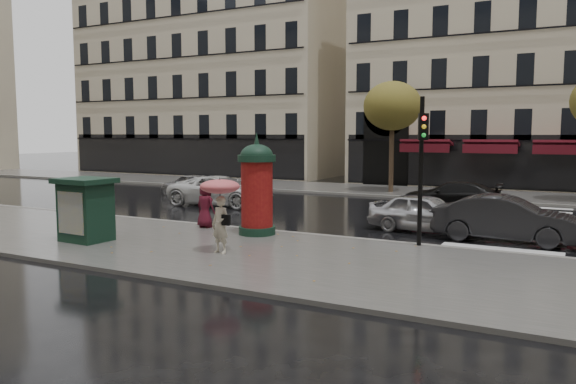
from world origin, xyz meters
The scene contains 20 objects.
ground centered at (0.00, 0.00, 0.00)m, with size 160.00×160.00×0.00m, color black.
near_sidewalk centered at (0.00, -0.50, 0.06)m, with size 90.00×7.00×0.12m, color #474744.
far_sidewalk centered at (0.00, 19.00, 0.06)m, with size 90.00×6.00×0.12m, color #474744.
near_kerb centered at (0.00, 3.00, 0.07)m, with size 90.00×0.25×0.14m, color slate.
far_kerb centered at (0.00, 16.00, 0.07)m, with size 90.00×0.25×0.14m, color slate.
zebra_crossing centered at (6.00, 9.60, 0.01)m, with size 3.60×11.75×0.01m, color silver.
bldg_far_corner centered at (6.00, 30.00, 11.31)m, with size 26.00×14.00×22.90m.
bldg_far_left centered at (-22.00, 30.00, 11.31)m, with size 24.00×14.00×22.90m.
tree_far_left centered at (-2.00, 18.00, 5.17)m, with size 3.40×3.40×6.64m.
woman_umbrella centered at (-1.06, -1.05, 1.59)m, with size 1.16×1.16×2.22m.
woman_red centered at (-1.80, 2.40, 0.86)m, with size 0.72×0.56×1.48m, color #BD1743.
man_burgundy centered at (-4.14, 2.40, 0.93)m, with size 0.79×0.52×1.62m, color #4A0E1C.
morris_column centered at (-1.73, 2.11, 1.80)m, with size 1.30×1.30×3.51m.
traffic_light centered at (3.77, 2.72, 2.90)m, with size 0.35×0.45×4.58m.
newsstand centered at (-5.98, -1.53, 1.17)m, with size 1.75×1.50×2.04m.
car_silver centered at (3.17, 5.83, 0.71)m, with size 1.67×4.15×1.41m, color #B4B5BA.
car_darkgrey centered at (5.98, 5.30, 0.76)m, with size 1.62×4.64×1.53m, color black.
car_white centered at (-7.79, 8.70, 0.74)m, with size 2.45×5.30×1.47m, color silver.
car_black centered at (2.66, 12.62, 0.66)m, with size 1.85×4.56×1.32m, color black.
car_far_silver centered at (-11.88, 11.48, 0.65)m, with size 1.55×3.84×1.31m, color #A1A1A6.
Camera 1 is at (8.19, -14.30, 3.59)m, focal length 35.00 mm.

